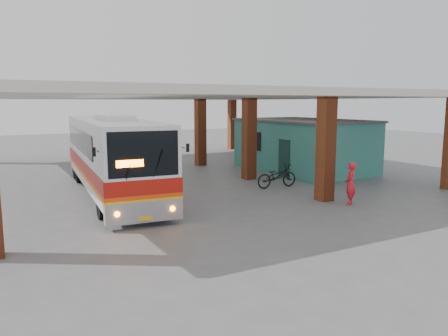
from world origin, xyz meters
TOP-DOWN VIEW (x-y plane):
  - ground at (0.00, 0.00)m, footprint 90.00×90.00m
  - brick_columns at (1.43, 5.00)m, footprint 20.10×21.60m
  - canopy_roof at (0.50, 6.50)m, footprint 21.00×23.00m
  - shop_building at (7.49, 4.00)m, footprint 5.20×8.20m
  - coach_bus at (-4.49, 2.65)m, footprint 3.63×12.50m
  - motorcycle at (2.88, 0.26)m, footprint 2.20×0.85m
  - pedestrian at (3.36, -4.12)m, footprint 0.75×0.72m
  - red_chair at (5.09, 6.40)m, footprint 0.48×0.48m

SIDE VIEW (x-z plane):
  - ground at x=0.00m, z-range 0.00..0.00m
  - red_chair at x=5.09m, z-range -0.03..0.71m
  - motorcycle at x=2.88m, z-range 0.00..1.14m
  - pedestrian at x=3.36m, z-range 0.00..1.72m
  - shop_building at x=7.49m, z-range 0.01..3.12m
  - coach_bus at x=-4.49m, z-range -0.01..3.58m
  - brick_columns at x=1.43m, z-range 0.00..4.35m
  - canopy_roof at x=0.50m, z-range 4.35..4.65m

